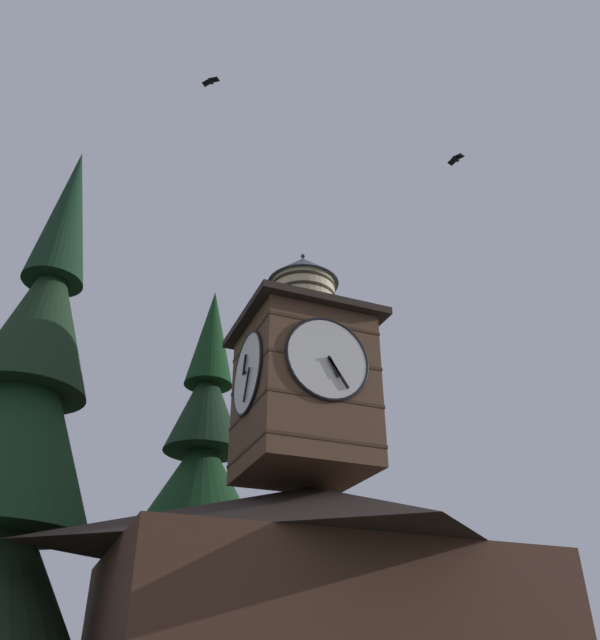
{
  "coord_description": "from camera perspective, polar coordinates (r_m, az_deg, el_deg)",
  "views": [
    {
      "loc": [
        9.69,
        17.35,
        2.38
      ],
      "look_at": [
        2.36,
        -0.49,
        13.29
      ],
      "focal_mm": 35.08,
      "sensor_mm": 36.0,
      "label": 1
    }
  ],
  "objects": [
    {
      "name": "clock_tower",
      "position": [
        20.62,
        0.27,
        -5.0
      ],
      "size": [
        4.46,
        4.46,
        8.25
      ],
      "color": "brown",
      "rests_on": "building_main"
    },
    {
      "name": "pine_tree_behind",
      "position": [
        24.57,
        -9.5,
        -19.38
      ],
      "size": [
        6.55,
        6.55,
        17.36
      ],
      "color": "#473323",
      "rests_on": "ground_plane"
    },
    {
      "name": "moon",
      "position": [
        55.92,
        1.68,
        -14.28
      ],
      "size": [
        2.3,
        2.3,
        2.3
      ],
      "color": "silver"
    },
    {
      "name": "building_main",
      "position": [
        20.01,
        1.12,
        -25.24
      ],
      "size": [
        12.43,
        9.9,
        7.54
      ],
      "color": "#503223",
      "rests_on": "ground_plane"
    },
    {
      "name": "flying_bird_low",
      "position": [
        20.44,
        14.04,
        14.08
      ],
      "size": [
        0.33,
        0.56,
        0.16
      ],
      "color": "black"
    },
    {
      "name": "pine_tree_aside",
      "position": [
        21.57,
        -24.95,
        -11.79
      ],
      "size": [
        7.07,
        7.07,
        20.86
      ],
      "color": "#473323",
      "rests_on": "ground_plane"
    },
    {
      "name": "flying_bird_high",
      "position": [
        23.21,
        -8.13,
        20.77
      ],
      "size": [
        0.57,
        0.58,
        0.16
      ],
      "color": "black"
    }
  ]
}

